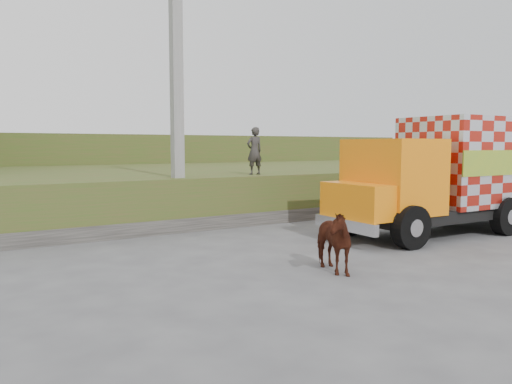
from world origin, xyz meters
TOP-DOWN VIEW (x-y plane):
  - ground at (0.00, 0.00)m, footprint 120.00×120.00m
  - embankment at (0.00, 10.00)m, footprint 40.00×12.00m
  - embankment_far at (0.00, 22.00)m, footprint 40.00×12.00m
  - retaining_strip at (-2.00, 4.20)m, footprint 16.00×0.50m
  - utility_pole at (-1.00, 4.60)m, footprint 1.20×0.30m
  - cargo_truck at (5.44, 0.17)m, footprint 7.21×2.65m
  - cow at (-0.47, -1.43)m, footprint 0.96×1.56m
  - pedestrian at (1.71, 4.80)m, footprint 0.56×0.38m

SIDE VIEW (x-z plane):
  - ground at x=0.00m, z-range 0.00..0.00m
  - retaining_strip at x=-2.00m, z-range 0.00..0.40m
  - cow at x=-0.47m, z-range 0.00..1.22m
  - embankment at x=0.00m, z-range 0.00..1.50m
  - embankment_far at x=0.00m, z-range 0.00..3.00m
  - cargo_truck at x=5.44m, z-range 0.05..3.24m
  - pedestrian at x=1.71m, z-range 1.50..3.01m
  - utility_pole at x=-1.00m, z-range 0.08..8.07m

